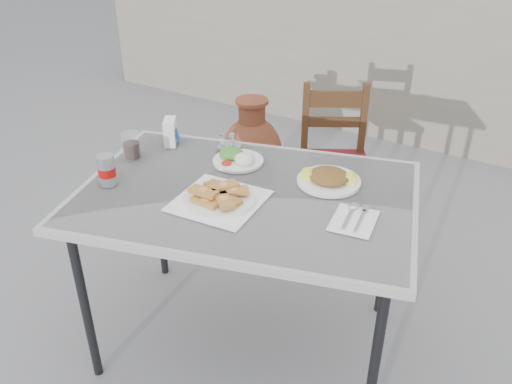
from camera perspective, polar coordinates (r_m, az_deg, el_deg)
The scene contains 13 objects.
ground at distance 2.72m, azimuth -1.31°, elevation -13.37°, with size 80.00×80.00×0.00m, color slate.
cafe_table at distance 2.16m, azimuth -1.03°, elevation -1.19°, with size 1.51×1.22×0.80m.
pide_plate at distance 2.06m, azimuth -3.94°, elevation -0.26°, with size 0.34×0.34×0.07m.
salad_rice_plate at distance 2.35m, azimuth -1.95°, elevation 3.61°, with size 0.22×0.22×0.06m.
salad_chopped_plate at distance 2.20m, azimuth 7.69°, elevation 1.47°, with size 0.26×0.26×0.06m.
soda_can at distance 2.23m, azimuth -15.45°, elevation 2.23°, with size 0.07×0.07×0.13m.
cola_glass at distance 2.44m, azimuth -12.99°, elevation 4.66°, with size 0.08×0.08×0.11m.
napkin_holder at distance 2.53m, azimuth -9.01°, elevation 6.27°, with size 0.10×0.11×0.12m.
condiment_caddy at distance 2.47m, azimuth -2.84°, elevation 5.13°, with size 0.12×0.11×0.07m.
cutlery_napkin at distance 2.00m, azimuth 10.29°, elevation -2.69°, with size 0.18×0.22×0.01m.
chair at distance 3.15m, azimuth 8.19°, elevation 3.16°, with size 0.53×0.53×0.88m.
terracotta_urn at distance 3.52m, azimuth -0.42°, elevation 4.06°, with size 0.40×0.40×0.69m.
back_wall at distance 4.47m, azimuth 16.45°, elevation 12.50°, with size 6.00×0.25×1.20m, color gray.
Camera 1 is at (1.07, -1.65, 1.88)m, focal length 38.00 mm.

